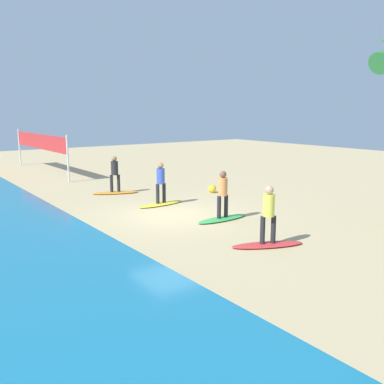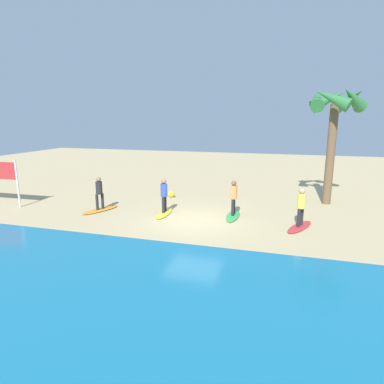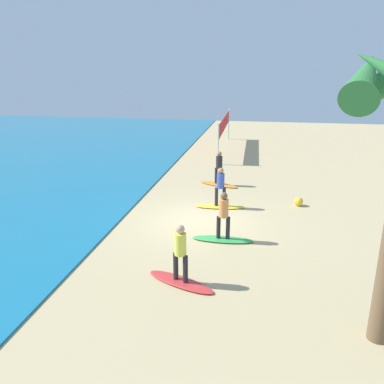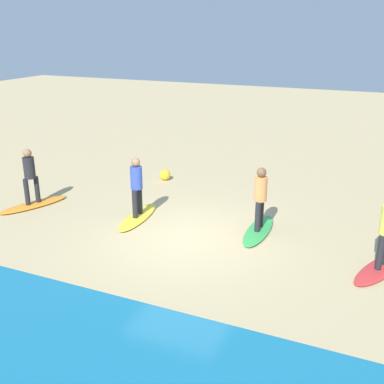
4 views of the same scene
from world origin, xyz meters
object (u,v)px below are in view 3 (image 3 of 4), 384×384
Objects in this scene: surfer_red at (180,249)px; surfboard_yellow at (220,206)px; surfboard_red at (181,282)px; volleyball_net at (224,125)px; surfer_yellow at (220,184)px; surfer_green at (224,212)px; surfboard_orange at (219,184)px; beach_ball at (299,202)px; surfer_orange at (219,165)px; surfboard_green at (223,239)px.

surfboard_yellow is (6.29, -0.39, -0.99)m from surfer_red.
surfboard_red is 0.23× the size of volleyball_net.
surfer_yellow is 12.25m from volleyball_net.
surfer_green is 3.47m from surfboard_yellow.
surfboard_red is at bearing 112.30° from surfboard_orange.
beach_ball is (4.11, -2.82, -0.85)m from surfer_green.
surfer_orange is at bearing -87.54° from surfboard_yellow.
surfboard_green is 3.33m from surfboard_yellow.
beach_ball is (-2.46, -3.72, -0.85)m from surfer_orange.
surfer_orange is at bearing -66.38° from surfboard_red.
surfer_green is 0.18× the size of volleyball_net.
surfer_orange is (3.28, 0.43, 0.99)m from surfboard_yellow.
surfer_green is at bearing -171.99° from surfer_yellow.
surfer_yellow is at bearing 103.94° from beach_ball.
volleyball_net is 12.28m from beach_ball.
volleyball_net reaches higher than surfer_green.
surfboard_orange is 0.23× the size of volleyball_net.
surfer_green reaches higher than beach_ball.
surfer_yellow is 4.33× the size of beach_ball.
surfer_red is at bearing 176.44° from surfer_yellow.
surfboard_red is at bearing -179.79° from surfer_orange.
surfer_yellow reaches higher than surfboard_green.
surfer_red is at bearing 164.03° from surfer_green.
surfer_red is 0.18× the size of volleyball_net.
surfer_red is at bearing -179.79° from surfer_orange.
surfer_red is at bearing 112.30° from surfboard_orange.
surfboard_green is at bearing -82.56° from surfboard_red.
surfer_green is 1.00× the size of surfer_orange.
surfer_orange is (6.57, 0.89, 0.99)m from surfboard_green.
volleyball_net is at bearing -85.16° from surfboard_green.
volleyball_net is (15.48, 1.54, 1.74)m from surfboard_green.
surfboard_red is 3.26m from surfer_green.
volleyball_net reaches higher than surfer_orange.
surfboard_green is 1.28× the size of surfer_yellow.
beach_ball is (7.10, -3.68, 0.14)m from surfboard_red.
surfer_red is 1.00× the size of surfer_green.
beach_ball is (0.82, -3.29, -0.85)m from surfer_yellow.
surfboard_yellow is at bearing 119.51° from surfboard_orange.
surfer_green is 1.00× the size of surfer_yellow.
surfboard_yellow is 3.45m from surfer_orange.
surfboard_orange is 0.99m from surfer_orange.
surfer_orange is 8.96m from volleyball_net.
surfboard_green is at bearing 119.80° from surfboard_orange.
surfer_red reaches higher than surfboard_green.
surfboard_red is 1.00× the size of surfboard_orange.
beach_ball is at bearing -27.39° from surfer_red.
surfer_orange is at bearing -83.14° from surfboard_green.
surfer_orange reaches higher than surfboard_orange.
surfer_red and surfer_yellow have the same top height.
surfer_green and surfer_orange have the same top height.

